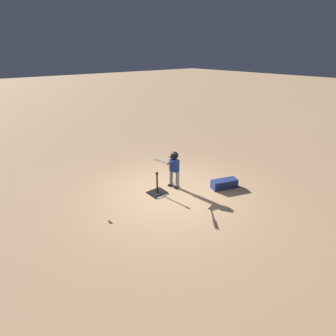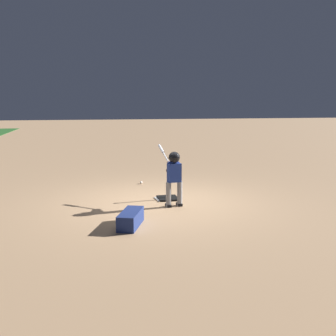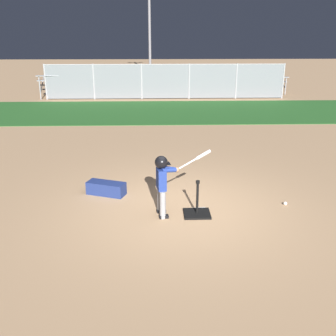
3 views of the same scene
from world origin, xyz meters
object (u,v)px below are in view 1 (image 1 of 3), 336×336
batter_child (174,165)px  equipment_bag (224,184)px  batting_tee (157,191)px  baseball (109,220)px

batter_child → equipment_bag: size_ratio=1.53×
batting_tee → baseball: batting_tee is taller
batting_tee → equipment_bag: 2.18m
batting_tee → baseball: 1.91m
equipment_bag → batter_child: bearing=-20.8°
batting_tee → batter_child: bearing=179.7°
baseball → equipment_bag: equipment_bag is taller
batter_child → equipment_bag: 1.76m
batter_child → baseball: 2.66m
baseball → batting_tee: bearing=-168.3°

